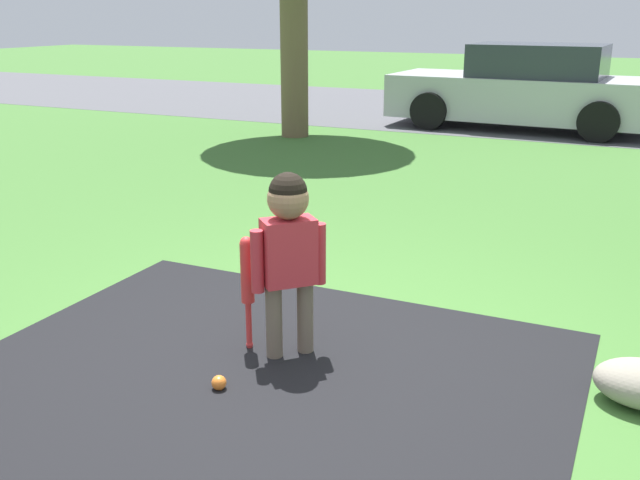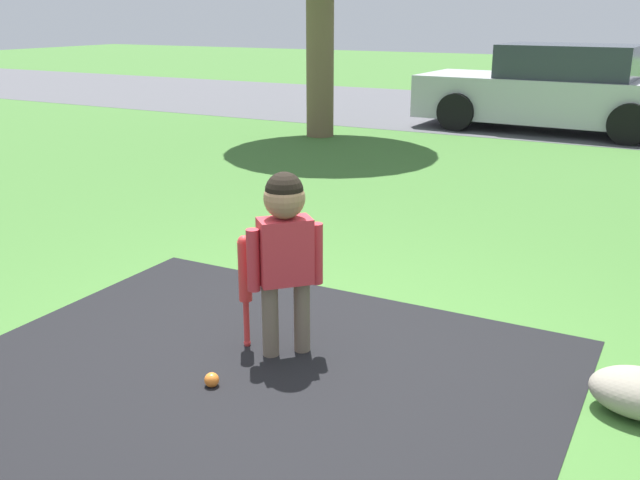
% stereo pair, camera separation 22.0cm
% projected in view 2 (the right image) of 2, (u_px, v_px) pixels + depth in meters
% --- Properties ---
extents(ground_plane, '(60.00, 60.00, 0.00)m').
position_uv_depth(ground_plane, '(318.00, 362.00, 3.93)').
color(ground_plane, '#3D6B2D').
extents(street_strip, '(40.00, 6.00, 0.01)m').
position_uv_depth(street_strip, '(596.00, 118.00, 12.89)').
color(street_strip, '#4C4C51').
rests_on(street_strip, ground).
extents(child, '(0.32, 0.33, 1.05)m').
position_uv_depth(child, '(285.00, 239.00, 3.83)').
color(child, '#6B5B4C').
rests_on(child, ground).
extents(baseball_bat, '(0.07, 0.07, 0.67)m').
position_uv_depth(baseball_bat, '(245.00, 276.00, 3.98)').
color(baseball_bat, red).
rests_on(baseball_bat, ground).
extents(sports_ball, '(0.08, 0.08, 0.08)m').
position_uv_depth(sports_ball, '(212.00, 380.00, 3.66)').
color(sports_ball, orange).
rests_on(sports_ball, ground).
extents(parked_car, '(4.27, 1.96, 1.36)m').
position_uv_depth(parked_car, '(556.00, 91.00, 11.40)').
color(parked_car, '#B7B7BC').
rests_on(parked_car, ground).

